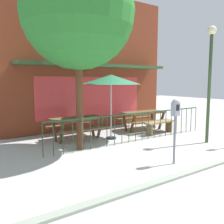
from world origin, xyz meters
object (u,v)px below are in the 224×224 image
Objects in this scene: picnic_table_right at (143,116)px; street_tree at (78,13)px; patio_umbrella at (111,80)px; street_lamp at (210,67)px; patio_bench at (160,125)px; parking_meter_far at (175,114)px; picnic_table_left at (78,122)px.

street_tree reaches higher than picnic_table_right.
patio_umbrella is 0.60× the size of street_lamp.
patio_bench is 0.88× the size of parking_meter_far.
picnic_table_right is 4.95m from street_tree.
parking_meter_far reaches higher than picnic_table_right.
parking_meter_far is (-0.25, -3.09, -0.82)m from patio_umbrella.
street_lamp is at bearing 17.83° from parking_meter_far.
picnic_table_left is at bearing 162.82° from patio_bench.
street_tree is (-3.51, -1.11, 3.31)m from picnic_table_right.
picnic_table_right is 0.50× the size of street_lamp.
street_tree reaches higher than patio_bench.
patio_umbrella is at bearing 85.29° from parking_meter_far.
street_lamp reaches higher than picnic_table_left.
picnic_table_right is (2.98, -0.07, 0.00)m from picnic_table_left.
picnic_table_right is 1.33× the size of patio_bench.
patio_umbrella is at bearing -165.93° from picnic_table_right.
patio_umbrella reaches higher than patio_bench.
picnic_table_right reaches higher than patio_bench.
street_lamp is (2.54, 0.82, 1.22)m from parking_meter_far.
street_tree is at bearing -158.31° from patio_umbrella.
patio_umbrella is 0.41× the size of street_tree.
patio_umbrella reaches higher than parking_meter_far.
parking_meter_far is at bearing -121.80° from picnic_table_right.
patio_bench is (2.02, -0.38, -1.71)m from patio_umbrella.
picnic_table_left is 0.96× the size of picnic_table_right.
parking_meter_far is at bearing -162.17° from street_lamp.
picnic_table_right is 0.34× the size of street_tree.
picnic_table_right is at bearing 58.20° from parking_meter_far.
street_tree is at bearing -114.17° from picnic_table_left.
patio_umbrella is 2.49m from street_tree.
patio_bench is 3.64m from parking_meter_far.
patio_bench is (3.04, -0.94, -0.26)m from picnic_table_left.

